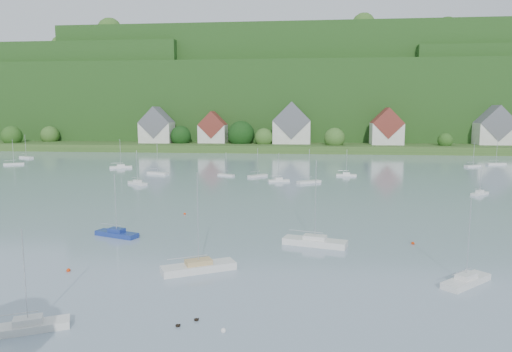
% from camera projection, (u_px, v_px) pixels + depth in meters
% --- Properties ---
extents(far_shore_strip, '(600.00, 60.00, 3.00)m').
position_uv_depth(far_shore_strip, '(282.00, 145.00, 217.56)').
color(far_shore_strip, '#2F531F').
rests_on(far_shore_strip, ground).
extents(forested_ridge, '(620.00, 181.22, 69.89)m').
position_uv_depth(forested_ridge, '(288.00, 101.00, 282.16)').
color(forested_ridge, '#153912').
rests_on(forested_ridge, ground).
extents(village_building_0, '(14.00, 10.40, 16.00)m').
position_uv_depth(village_building_0, '(157.00, 128.00, 209.41)').
color(village_building_0, beige).
rests_on(village_building_0, far_shore_strip).
extents(village_building_1, '(12.00, 9.36, 14.00)m').
position_uv_depth(village_building_1, '(213.00, 130.00, 208.87)').
color(village_building_1, beige).
rests_on(village_building_1, far_shore_strip).
extents(village_building_2, '(16.00, 11.44, 18.00)m').
position_uv_depth(village_building_2, '(292.00, 127.00, 204.02)').
color(village_building_2, beige).
rests_on(village_building_2, far_shore_strip).
extents(village_building_3, '(13.00, 10.40, 15.50)m').
position_uv_depth(village_building_3, '(387.00, 129.00, 197.98)').
color(village_building_3, beige).
rests_on(village_building_3, far_shore_strip).
extents(village_building_4, '(15.00, 10.40, 16.50)m').
position_uv_depth(village_building_4, '(495.00, 129.00, 197.19)').
color(village_building_4, beige).
rests_on(village_building_4, far_shore_strip).
extents(near_sailboat_0, '(6.09, 4.14, 8.06)m').
position_uv_depth(near_sailboat_0, '(28.00, 326.00, 36.17)').
color(near_sailboat_0, silver).
rests_on(near_sailboat_0, ground).
extents(near_sailboat_1, '(6.53, 3.81, 8.51)m').
position_uv_depth(near_sailboat_1, '(117.00, 233.00, 63.62)').
color(near_sailboat_1, navy).
rests_on(near_sailboat_1, ground).
extents(near_sailboat_2, '(7.91, 5.66, 10.55)m').
position_uv_depth(near_sailboat_2, '(199.00, 267.00, 49.69)').
color(near_sailboat_2, silver).
rests_on(near_sailboat_2, ground).
extents(near_sailboat_3, '(5.82, 5.62, 8.54)m').
position_uv_depth(near_sailboat_3, '(466.00, 280.00, 45.91)').
color(near_sailboat_3, silver).
rests_on(near_sailboat_3, ground).
extents(near_sailboat_4, '(8.34, 4.28, 10.84)m').
position_uv_depth(near_sailboat_4, '(315.00, 241.00, 59.34)').
color(near_sailboat_4, silver).
rests_on(near_sailboat_4, ground).
extents(mooring_buoy_0, '(0.42, 0.42, 0.42)m').
position_uv_depth(mooring_buoy_0, '(68.00, 271.00, 49.71)').
color(mooring_buoy_0, red).
rests_on(mooring_buoy_0, ground).
extents(mooring_buoy_1, '(0.43, 0.43, 0.43)m').
position_uv_depth(mooring_buoy_1, '(223.00, 332.00, 36.02)').
color(mooring_buoy_1, white).
rests_on(mooring_buoy_1, ground).
extents(mooring_buoy_2, '(0.43, 0.43, 0.43)m').
position_uv_depth(mooring_buoy_2, '(413.00, 244.00, 59.90)').
color(mooring_buoy_2, red).
rests_on(mooring_buoy_2, ground).
extents(mooring_buoy_3, '(0.40, 0.40, 0.40)m').
position_uv_depth(mooring_buoy_3, '(185.00, 214.00, 77.24)').
color(mooring_buoy_3, red).
rests_on(mooring_buoy_3, ground).
extents(duck_pair, '(1.63, 1.46, 0.30)m').
position_uv_depth(duck_pair, '(187.00, 323.00, 37.44)').
color(duck_pair, black).
rests_on(duck_pair, ground).
extents(far_sailboat_cluster, '(187.75, 68.00, 8.71)m').
position_uv_depth(far_sailboat_cluster, '(289.00, 170.00, 133.73)').
color(far_sailboat_cluster, silver).
rests_on(far_sailboat_cluster, ground).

